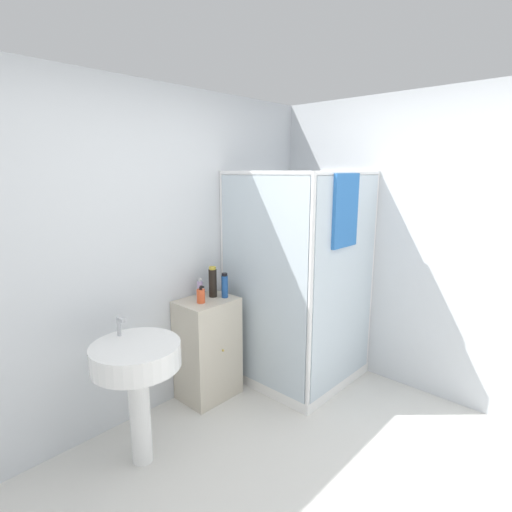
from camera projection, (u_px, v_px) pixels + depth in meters
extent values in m
cube|color=silver|center=(149.00, 255.00, 3.02)|extent=(6.40, 0.06, 2.50)
cube|color=silver|center=(460.00, 252.00, 3.11)|extent=(0.06, 6.40, 2.50)
cube|color=white|center=(296.00, 368.00, 3.77)|extent=(0.98, 0.98, 0.09)
cylinder|color=white|center=(289.00, 261.00, 4.24)|extent=(0.04, 0.04, 1.87)
cylinder|color=white|center=(223.00, 278.00, 3.56)|extent=(0.04, 0.04, 1.87)
cylinder|color=white|center=(371.00, 276.00, 3.61)|extent=(0.04, 0.04, 1.87)
cylinder|color=white|center=(310.00, 301.00, 2.93)|extent=(0.04, 0.04, 1.87)
cylinder|color=white|center=(349.00, 173.00, 3.08)|extent=(0.94, 0.04, 0.04)
cylinder|color=white|center=(259.00, 173.00, 3.71)|extent=(0.94, 0.04, 0.04)
cylinder|color=white|center=(263.00, 173.00, 3.05)|extent=(0.04, 0.94, 0.04)
cylinder|color=white|center=(330.00, 173.00, 3.73)|extent=(0.04, 0.94, 0.04)
cube|color=silver|center=(345.00, 284.00, 3.26)|extent=(0.91, 0.01, 1.75)
cube|color=silver|center=(262.00, 285.00, 3.23)|extent=(0.01, 0.91, 1.75)
cylinder|color=#B7BABF|center=(280.00, 279.00, 4.06)|extent=(0.02, 0.02, 1.41)
cylinder|color=#B7BABF|center=(285.00, 208.00, 3.88)|extent=(0.07, 0.07, 0.04)
cube|color=#2D6BB7|center=(346.00, 211.00, 3.05)|extent=(0.33, 0.03, 0.56)
cube|color=beige|center=(208.00, 348.00, 3.32)|extent=(0.47, 0.35, 0.85)
sphere|color=gold|center=(223.00, 350.00, 3.19)|extent=(0.02, 0.02, 0.02)
cylinder|color=white|center=(140.00, 415.00, 2.57)|extent=(0.13, 0.13, 0.67)
cylinder|color=white|center=(136.00, 356.00, 2.48)|extent=(0.55, 0.55, 0.15)
cylinder|color=#B7BABF|center=(119.00, 326.00, 2.58)|extent=(0.02, 0.02, 0.13)
cube|color=#B7BABF|center=(121.00, 320.00, 2.55)|extent=(0.02, 0.07, 0.02)
cylinder|color=#E5562D|center=(201.00, 296.00, 3.15)|extent=(0.07, 0.07, 0.11)
cylinder|color=black|center=(201.00, 288.00, 3.13)|extent=(0.02, 0.02, 0.02)
cube|color=black|center=(202.00, 287.00, 3.12)|extent=(0.02, 0.04, 0.01)
cylinder|color=black|center=(213.00, 283.00, 3.29)|extent=(0.07, 0.07, 0.23)
cylinder|color=gold|center=(212.00, 268.00, 3.26)|extent=(0.06, 0.06, 0.02)
cylinder|color=#1E4C93|center=(225.00, 287.00, 3.27)|extent=(0.05, 0.05, 0.18)
cylinder|color=black|center=(224.00, 274.00, 3.25)|extent=(0.05, 0.05, 0.02)
cylinder|color=#B299C6|center=(200.00, 289.00, 3.28)|extent=(0.04, 0.04, 0.13)
cylinder|color=silver|center=(200.00, 281.00, 3.26)|extent=(0.02, 0.02, 0.02)
cube|color=silver|center=(201.00, 279.00, 3.25)|extent=(0.01, 0.02, 0.01)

